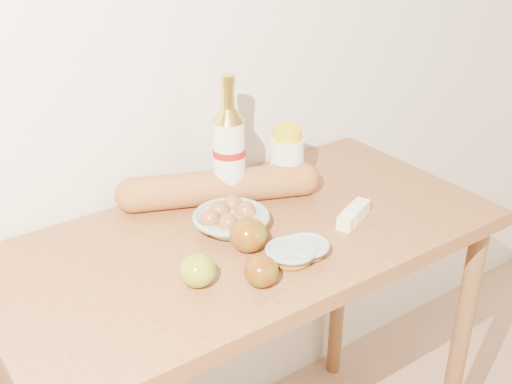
# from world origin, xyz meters

# --- Properties ---
(back_wall) EXTENTS (3.50, 0.02, 2.60)m
(back_wall) POSITION_xyz_m (0.00, 1.51, 1.30)
(back_wall) COLOR silver
(back_wall) RESTS_ON ground
(table) EXTENTS (1.20, 0.60, 0.90)m
(table) POSITION_xyz_m (0.00, 1.18, 0.78)
(table) COLOR #A16534
(table) RESTS_ON ground
(bourbon_bottle) EXTENTS (0.11, 0.11, 0.33)m
(bourbon_bottle) POSITION_xyz_m (0.05, 1.34, 1.04)
(bourbon_bottle) COLOR beige
(bourbon_bottle) RESTS_ON table
(cream_bottle) EXTENTS (0.10, 0.10, 0.18)m
(cream_bottle) POSITION_xyz_m (0.21, 1.31, 0.98)
(cream_bottle) COLOR white
(cream_bottle) RESTS_ON table
(egg_bowl) EXTENTS (0.24, 0.24, 0.06)m
(egg_bowl) POSITION_xyz_m (-0.03, 1.22, 0.93)
(egg_bowl) COLOR #929F9A
(egg_bowl) RESTS_ON table
(baguette) EXTENTS (0.52, 0.28, 0.09)m
(baguette) POSITION_xyz_m (0.03, 1.35, 0.94)
(baguette) COLOR #B77338
(baguette) RESTS_ON table
(apple_yellowgreen) EXTENTS (0.09, 0.09, 0.07)m
(apple_yellowgreen) POSITION_xyz_m (-0.20, 1.07, 0.93)
(apple_yellowgreen) COLOR #A89721
(apple_yellowgreen) RESTS_ON table
(apple_redgreen_front) EXTENTS (0.09, 0.09, 0.07)m
(apple_redgreen_front) POSITION_xyz_m (-0.10, 0.99, 0.93)
(apple_redgreen_front) COLOR maroon
(apple_redgreen_front) RESTS_ON table
(apple_redgreen_right) EXTENTS (0.10, 0.10, 0.08)m
(apple_redgreen_right) POSITION_xyz_m (-0.04, 1.12, 0.94)
(apple_redgreen_right) COLOR #991008
(apple_redgreen_right) RESTS_ON table
(sugar_bowl) EXTENTS (0.13, 0.13, 0.03)m
(sugar_bowl) POSITION_xyz_m (0.05, 1.03, 0.92)
(sugar_bowl) COLOR #94A19D
(sugar_bowl) RESTS_ON table
(syrup_bowl) EXTENTS (0.13, 0.13, 0.03)m
(syrup_bowl) POSITION_xyz_m (0.01, 1.03, 0.92)
(syrup_bowl) COLOR #8E9B97
(syrup_bowl) RESTS_ON table
(butter_stick) EXTENTS (0.13, 0.08, 0.04)m
(butter_stick) POSITION_xyz_m (0.24, 1.08, 0.92)
(butter_stick) COLOR #F5EBBE
(butter_stick) RESTS_ON table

